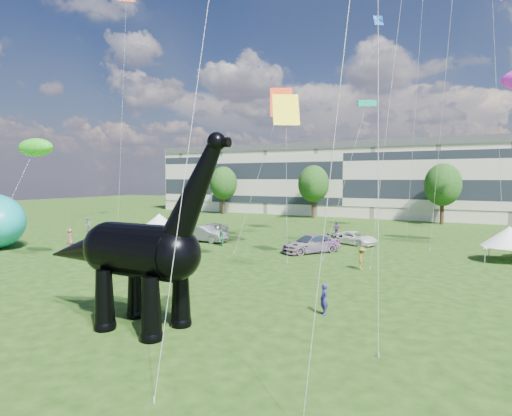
% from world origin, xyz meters
% --- Properties ---
extents(ground, '(220.00, 220.00, 0.00)m').
position_xyz_m(ground, '(0.00, 0.00, 0.00)').
color(ground, '#16330C').
rests_on(ground, ground).
extents(terrace_row, '(78.00, 11.00, 12.00)m').
position_xyz_m(terrace_row, '(-8.00, 62.00, 6.00)').
color(terrace_row, beige).
rests_on(terrace_row, ground).
extents(tree_far_left, '(5.20, 5.20, 9.44)m').
position_xyz_m(tree_far_left, '(-30.00, 53.00, 6.29)').
color(tree_far_left, '#382314').
rests_on(tree_far_left, ground).
extents(tree_mid_left, '(5.20, 5.20, 9.44)m').
position_xyz_m(tree_mid_left, '(-12.00, 53.00, 6.29)').
color(tree_mid_left, '#382314').
rests_on(tree_mid_left, ground).
extents(tree_mid_right, '(5.20, 5.20, 9.44)m').
position_xyz_m(tree_mid_right, '(8.00, 53.00, 6.29)').
color(tree_mid_right, '#382314').
rests_on(tree_mid_right, ground).
extents(dinosaur_sculpture, '(10.95, 3.02, 9.00)m').
position_xyz_m(dinosaur_sculpture, '(-0.29, -0.42, 3.40)').
color(dinosaur_sculpture, black).
rests_on(dinosaur_sculpture, ground).
extents(car_silver, '(2.18, 4.94, 1.65)m').
position_xyz_m(car_silver, '(-14.16, 25.95, 0.83)').
color(car_silver, silver).
rests_on(car_silver, ground).
extents(car_grey, '(5.19, 2.06, 1.68)m').
position_xyz_m(car_grey, '(-12.55, 22.45, 0.84)').
color(car_grey, slate).
rests_on(car_grey, ground).
extents(car_white, '(5.30, 3.88, 1.34)m').
position_xyz_m(car_white, '(2.00, 28.16, 0.67)').
color(car_white, white).
rests_on(car_white, ground).
extents(car_dark, '(5.10, 5.90, 1.63)m').
position_xyz_m(car_dark, '(-0.20, 21.63, 0.81)').
color(car_dark, '#595960').
rests_on(car_dark, ground).
extents(gazebo_near, '(4.54, 4.54, 2.90)m').
position_xyz_m(gazebo_near, '(15.46, 25.27, 2.04)').
color(gazebo_near, white).
rests_on(gazebo_near, ground).
extents(gazebo_left, '(4.72, 4.72, 2.74)m').
position_xyz_m(gazebo_left, '(-19.01, 22.56, 1.92)').
color(gazebo_left, white).
rests_on(gazebo_left, ground).
extents(visitors, '(49.76, 43.61, 1.90)m').
position_xyz_m(visitors, '(-2.23, 14.49, 0.88)').
color(visitors, '#398F57').
rests_on(visitors, ground).
extents(kites, '(66.93, 52.21, 30.26)m').
position_xyz_m(kites, '(11.86, 20.45, 19.67)').
color(kites, '#F73610').
rests_on(kites, ground).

